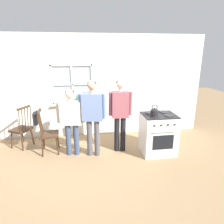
# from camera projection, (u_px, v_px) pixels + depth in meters

# --- Properties ---
(ground_plane) EXTENTS (16.00, 16.00, 0.00)m
(ground_plane) POSITION_uv_depth(u_px,v_px,m) (90.00, 159.00, 4.38)
(ground_plane) COLOR #937551
(wall_back) EXTENTS (6.40, 0.16, 2.70)m
(wall_back) POSITION_uv_depth(u_px,v_px,m) (87.00, 87.00, 5.32)
(wall_back) COLOR silver
(wall_back) RESTS_ON ground_plane
(chair_by_window) EXTENTS (0.44, 0.46, 1.03)m
(chair_by_window) POSITION_uv_depth(u_px,v_px,m) (48.00, 134.00, 4.54)
(chair_by_window) COLOR #3D2819
(chair_by_window) RESTS_ON ground_plane
(chair_near_wall) EXTENTS (0.55, 0.56, 1.03)m
(chair_near_wall) POSITION_uv_depth(u_px,v_px,m) (22.00, 129.00, 4.82)
(chair_near_wall) COLOR #3D2819
(chair_near_wall) RESTS_ON ground_plane
(person_elderly_left) EXTENTS (0.61, 0.26, 1.50)m
(person_elderly_left) POSITION_uv_depth(u_px,v_px,m) (71.00, 116.00, 4.31)
(person_elderly_left) COLOR #384766
(person_elderly_left) RESTS_ON ground_plane
(person_teen_center) EXTENTS (0.60, 0.30, 1.69)m
(person_teen_center) POSITION_uv_depth(u_px,v_px,m) (92.00, 112.00, 4.25)
(person_teen_center) COLOR #4C4C51
(person_teen_center) RESTS_ON ground_plane
(person_adult_right) EXTENTS (0.53, 0.23, 1.68)m
(person_adult_right) POSITION_uv_depth(u_px,v_px,m) (120.00, 110.00, 4.47)
(person_adult_right) COLOR black
(person_adult_right) RESTS_ON ground_plane
(stove) EXTENTS (0.74, 0.68, 1.08)m
(stove) POSITION_uv_depth(u_px,v_px,m) (158.00, 133.00, 4.54)
(stove) COLOR silver
(stove) RESTS_ON ground_plane
(kettle) EXTENTS (0.21, 0.17, 0.25)m
(kettle) POSITION_uv_depth(u_px,v_px,m) (154.00, 112.00, 4.23)
(kettle) COLOR black
(kettle) RESTS_ON stove
(potted_plant) EXTENTS (0.12, 0.12, 0.27)m
(potted_plant) POSITION_uv_depth(u_px,v_px,m) (77.00, 101.00, 5.30)
(potted_plant) COLOR #42474C
(potted_plant) RESTS_ON wall_back
(handbag) EXTENTS (0.20, 0.23, 0.31)m
(handbag) POSITION_uv_depth(u_px,v_px,m) (36.00, 118.00, 4.37)
(handbag) COLOR black
(handbag) RESTS_ON chair_by_window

